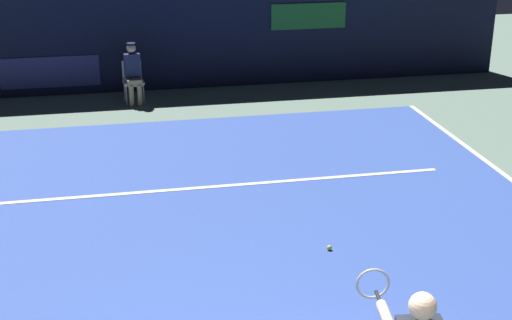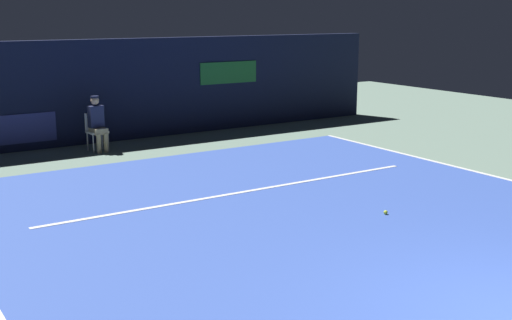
# 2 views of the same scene
# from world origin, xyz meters

# --- Properties ---
(ground_plane) EXTENTS (31.07, 31.07, 0.00)m
(ground_plane) POSITION_xyz_m (0.00, 4.48, 0.00)
(ground_plane) COLOR slate
(court_surface) EXTENTS (9.89, 10.96, 0.01)m
(court_surface) POSITION_xyz_m (0.00, 4.48, 0.01)
(court_surface) COLOR #3856B2
(court_surface) RESTS_ON ground
(line_service) EXTENTS (7.72, 0.10, 0.01)m
(line_service) POSITION_xyz_m (0.00, 6.40, 0.01)
(line_service) COLOR white
(line_service) RESTS_ON court_surface
(back_wall) EXTENTS (15.99, 0.33, 2.60)m
(back_wall) POSITION_xyz_m (-0.00, 12.53, 1.30)
(back_wall) COLOR #141933
(back_wall) RESTS_ON ground
(line_judge_on_chair) EXTENTS (0.47, 0.55, 1.32)m
(line_judge_on_chair) POSITION_xyz_m (-0.98, 11.45, 0.69)
(line_judge_on_chair) COLOR white
(line_judge_on_chair) RESTS_ON ground
(tennis_ball) EXTENTS (0.07, 0.07, 0.07)m
(tennis_ball) POSITION_xyz_m (1.26, 3.98, 0.05)
(tennis_ball) COLOR #CCE033
(tennis_ball) RESTS_ON court_surface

